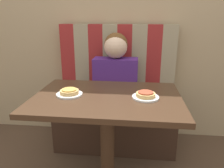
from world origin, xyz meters
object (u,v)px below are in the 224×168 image
object	(u,v)px
pizza_left	(69,91)
pizza_right	(146,94)
plate_left	(69,94)
person	(116,67)
plate_right	(145,97)

from	to	relation	value
pizza_left	pizza_right	world-z (taller)	same
plate_left	pizza_right	world-z (taller)	pizza_right
plate_left	pizza_right	size ratio (longest dim) A/B	1.40
person	pizza_left	world-z (taller)	person
plate_right	pizza_right	distance (m)	0.02
plate_left	pizza_left	xyz separation A→B (m)	(0.00, 0.00, 0.02)
person	pizza_right	bearing A→B (deg)	-67.73
plate_right	pizza_left	world-z (taller)	pizza_left
plate_left	plate_right	xyz separation A→B (m)	(0.51, 0.00, 0.00)
person	pizza_left	size ratio (longest dim) A/B	5.05
plate_left	plate_right	world-z (taller)	same
person	plate_right	distance (m)	0.68
plate_right	pizza_right	xyz separation A→B (m)	(0.00, 0.00, 0.02)
person	plate_left	bearing A→B (deg)	-112.27
person	plate_left	distance (m)	0.68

